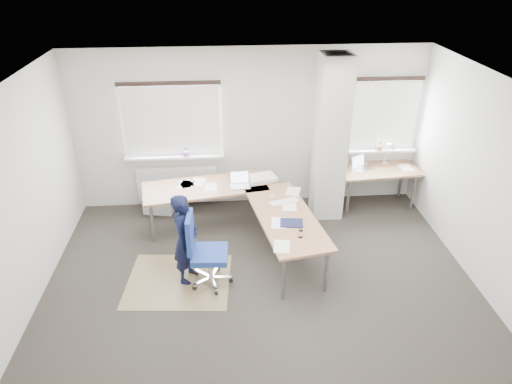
{
  "coord_description": "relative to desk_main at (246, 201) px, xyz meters",
  "views": [
    {
      "loc": [
        -0.46,
        -4.89,
        4.21
      ],
      "look_at": [
        -0.01,
        0.9,
        1.04
      ],
      "focal_mm": 32.0,
      "sensor_mm": 36.0,
      "label": 1
    }
  ],
  "objects": [
    {
      "name": "person",
      "position": [
        -0.88,
        -0.92,
        -0.02
      ],
      "size": [
        0.46,
        0.57,
        1.35
      ],
      "primitive_type": "imported",
      "rotation": [
        0.0,
        0.0,
        1.25
      ],
      "color": "black",
      "rests_on": "ground"
    },
    {
      "name": "white_crate",
      "position": [
        -1.49,
        1.01,
        -0.54
      ],
      "size": [
        0.57,
        0.46,
        0.31
      ],
      "primitive_type": "cube",
      "rotation": [
        0.0,
        0.0,
        -0.21
      ],
      "color": "white",
      "rests_on": "ground"
    },
    {
      "name": "desk_main",
      "position": [
        0.0,
        0.0,
        0.0
      ],
      "size": [
        2.82,
        2.63,
        0.96
      ],
      "rotation": [
        0.0,
        0.0,
        0.17
      ],
      "color": "olive",
      "rests_on": "ground"
    },
    {
      "name": "task_chair",
      "position": [
        -0.6,
        -1.05,
        -0.38
      ],
      "size": [
        0.6,
        0.6,
        1.11
      ],
      "rotation": [
        0.0,
        0.0,
        -0.06
      ],
      "color": "navy",
      "rests_on": "ground"
    },
    {
      "name": "floor_mat",
      "position": [
        -1.02,
        -0.99,
        -0.69
      ],
      "size": [
        1.53,
        1.33,
        0.01
      ],
      "primitive_type": "cube",
      "rotation": [
        0.0,
        0.0,
        -0.08
      ],
      "color": "olive",
      "rests_on": "ground"
    },
    {
      "name": "desk_side",
      "position": [
        2.38,
        0.91,
        -0.01
      ],
      "size": [
        1.45,
        0.81,
        1.22
      ],
      "rotation": [
        0.0,
        0.0,
        0.08
      ],
      "color": "olive",
      "rests_on": "ground"
    },
    {
      "name": "ground",
      "position": [
        0.14,
        -1.24,
        -0.69
      ],
      "size": [
        6.0,
        6.0,
        0.0
      ],
      "primitive_type": "plane",
      "color": "#282520",
      "rests_on": "ground"
    },
    {
      "name": "room_shell",
      "position": [
        0.32,
        -0.79,
        1.05
      ],
      "size": [
        6.04,
        5.04,
        2.82
      ],
      "color": "beige",
      "rests_on": "ground"
    }
  ]
}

